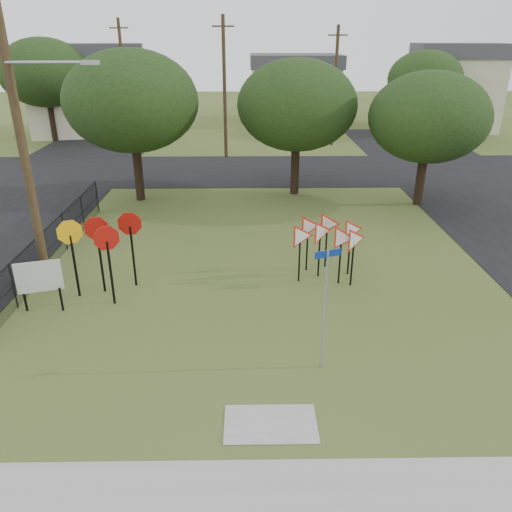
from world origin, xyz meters
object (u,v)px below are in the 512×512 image
at_px(street_name_sign, 325,304).
at_px(yield_sign_cluster, 329,235).
at_px(info_board, 39,279).
at_px(stop_sign_cluster, 102,239).

xyz_separation_m(street_name_sign, yield_sign_cluster, (0.89, 5.21, -0.27)).
height_order(yield_sign_cluster, info_board, yield_sign_cluster).
bearing_deg(stop_sign_cluster, info_board, -147.45).
relative_size(yield_sign_cluster, info_board, 1.62).
relative_size(street_name_sign, info_board, 1.96).
bearing_deg(street_name_sign, stop_sign_cluster, 147.55).
bearing_deg(yield_sign_cluster, stop_sign_cluster, -170.86).
relative_size(street_name_sign, yield_sign_cluster, 1.21).
bearing_deg(stop_sign_cluster, yield_sign_cluster, 9.14).
relative_size(stop_sign_cluster, yield_sign_cluster, 0.98).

